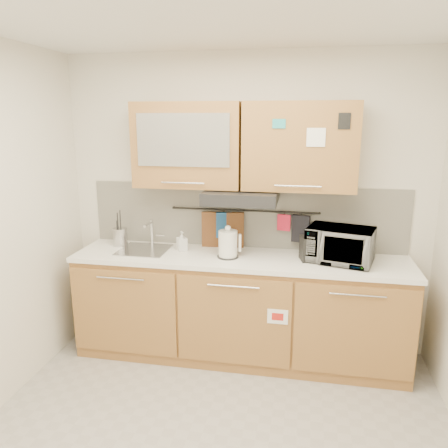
% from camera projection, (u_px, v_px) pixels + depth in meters
% --- Properties ---
extents(ceiling, '(3.20, 3.20, 0.00)m').
position_uv_depth(ceiling, '(206.00, 3.00, 2.13)').
color(ceiling, white).
rests_on(ceiling, wall_back).
extents(wall_back, '(3.20, 0.00, 3.20)m').
position_uv_depth(wall_back, '(245.00, 205.00, 3.87)').
color(wall_back, silver).
rests_on(wall_back, ground).
extents(base_cabinet, '(2.80, 0.64, 0.88)m').
position_uv_depth(base_cabinet, '(239.00, 313.00, 3.79)').
color(base_cabinet, '#A46D3A').
rests_on(base_cabinet, floor).
extents(countertop, '(2.82, 0.62, 0.04)m').
position_uv_depth(countertop, '(240.00, 259.00, 3.67)').
color(countertop, white).
rests_on(countertop, base_cabinet).
extents(backsplash, '(2.80, 0.02, 0.56)m').
position_uv_depth(backsplash, '(245.00, 216.00, 3.88)').
color(backsplash, silver).
rests_on(backsplash, countertop).
extents(upper_cabinets, '(1.82, 0.37, 0.70)m').
position_uv_depth(upper_cabinets, '(242.00, 146.00, 3.58)').
color(upper_cabinets, '#A46D3A').
rests_on(upper_cabinets, wall_back).
extents(range_hood, '(0.60, 0.46, 0.10)m').
position_uv_depth(range_hood, '(241.00, 197.00, 3.60)').
color(range_hood, black).
rests_on(range_hood, upper_cabinets).
extents(sink, '(0.42, 0.40, 0.26)m').
position_uv_depth(sink, '(144.00, 250.00, 3.83)').
color(sink, silver).
rests_on(sink, countertop).
extents(utensil_rail, '(1.30, 0.02, 0.02)m').
position_uv_depth(utensil_rail, '(244.00, 211.00, 3.83)').
color(utensil_rail, black).
rests_on(utensil_rail, backsplash).
extents(utensil_crock, '(0.15, 0.15, 0.33)m').
position_uv_depth(utensil_crock, '(120.00, 237.00, 3.96)').
color(utensil_crock, '#ABAAAF').
rests_on(utensil_crock, countertop).
extents(kettle, '(0.20, 0.19, 0.28)m').
position_uv_depth(kettle, '(228.00, 245.00, 3.62)').
color(kettle, silver).
rests_on(kettle, countertop).
extents(toaster, '(0.29, 0.21, 0.20)m').
position_uv_depth(toaster, '(317.00, 248.00, 3.55)').
color(toaster, black).
rests_on(toaster, countertop).
extents(microwave, '(0.58, 0.46, 0.28)m').
position_uv_depth(microwave, '(340.00, 245.00, 3.50)').
color(microwave, '#999999').
rests_on(microwave, countertop).
extents(soap_bottle, '(0.11, 0.11, 0.17)m').
position_uv_depth(soap_bottle, '(182.00, 241.00, 3.81)').
color(soap_bottle, '#999999').
rests_on(soap_bottle, countertop).
extents(cutting_board, '(0.38, 0.06, 0.46)m').
position_uv_depth(cutting_board, '(223.00, 238.00, 3.91)').
color(cutting_board, brown).
rests_on(cutting_board, utensil_rail).
extents(oven_mitt, '(0.14, 0.07, 0.23)m').
position_uv_depth(oven_mitt, '(224.00, 225.00, 3.88)').
color(oven_mitt, '#1F538F').
rests_on(oven_mitt, utensil_rail).
extents(dark_pouch, '(0.16, 0.08, 0.24)m').
position_uv_depth(dark_pouch, '(301.00, 229.00, 3.76)').
color(dark_pouch, black).
rests_on(dark_pouch, utensil_rail).
extents(pot_holder, '(0.12, 0.04, 0.14)m').
position_uv_depth(pot_holder, '(284.00, 223.00, 3.78)').
color(pot_holder, red).
rests_on(pot_holder, utensil_rail).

